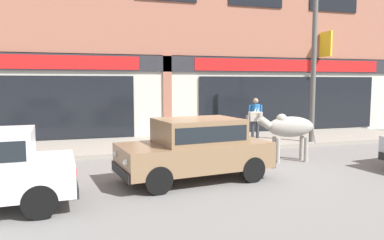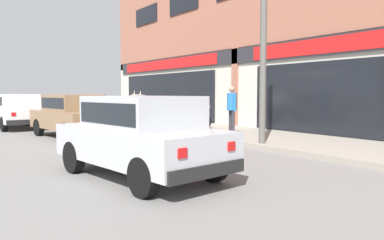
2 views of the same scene
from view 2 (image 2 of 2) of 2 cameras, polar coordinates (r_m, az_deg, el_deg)
name	(u,v)px [view 2 (image 2 of 2)]	position (r m, az deg, el deg)	size (l,w,h in m)	color
ground_plane	(109,138)	(13.00, -12.50, -2.63)	(90.00, 90.00, 0.00)	slate
sidewalk	(202,129)	(14.95, 1.59, -1.40)	(19.00, 3.49, 0.13)	gray
shop_building	(241,14)	(16.50, 7.44, 15.72)	(23.00, 1.40, 10.05)	#9E604C
cow	(149,110)	(10.95, -6.62, 1.46)	(2.15, 0.69, 1.61)	#9E998E
car_0	(141,132)	(6.73, -7.84, -1.87)	(3.74, 2.02, 1.46)	black
car_1	(73,113)	(13.42, -17.74, 0.97)	(3.75, 2.05, 1.46)	black
car_2	(16,109)	(17.50, -25.21, 1.47)	(3.68, 1.78, 1.46)	black
motorcycle_0	(178,118)	(14.90, -2.17, 0.32)	(0.65, 1.79, 0.88)	black
motorcycle_1	(194,120)	(13.81, 0.33, 0.02)	(0.58, 1.80, 0.88)	black
pedestrian	(232,105)	(12.26, 6.09, 2.27)	(0.49, 0.32, 1.60)	#2D2D33
utility_pole	(263,34)	(10.52, 10.83, 12.71)	(0.18, 0.18, 5.92)	#595651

